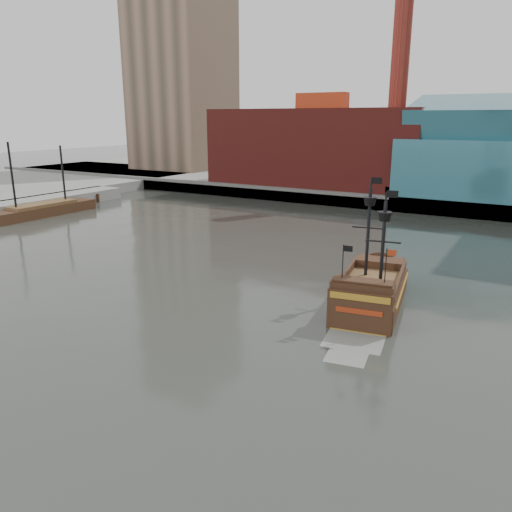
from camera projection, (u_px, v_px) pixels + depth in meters
The scene contains 7 objects.
ground at pixel (182, 376), 30.62m from camera, with size 400.00×400.00×0.00m, color #262924.
promenade_far at pixel (451, 187), 106.90m from camera, with size 220.00×60.00×2.00m, color slate.
seawall at pixel (419, 206), 82.27m from camera, with size 220.00×1.00×2.60m, color #4C4C49.
pier at pixel (21, 206), 83.49m from camera, with size 6.00×40.00×2.00m, color slate.
skyline at pixel (487, 66), 91.88m from camera, with size 149.00×45.00×62.00m.
pirate_ship at pixel (371, 294), 41.85m from camera, with size 6.86×15.74×11.39m.
docked_vessel at pixel (43, 211), 80.63m from camera, with size 4.30×18.33×12.44m.
Camera 1 is at (17.79, -21.48, 15.33)m, focal length 35.00 mm.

